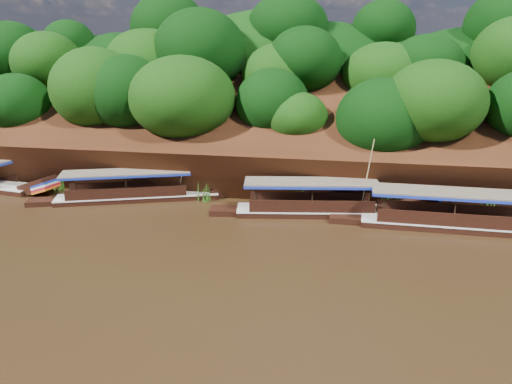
# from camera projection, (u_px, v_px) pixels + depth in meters

# --- Properties ---
(ground) EXTENTS (160.00, 160.00, 0.00)m
(ground) POSITION_uv_depth(u_px,v_px,m) (277.00, 253.00, 28.16)
(ground) COLOR black
(ground) RESTS_ON ground
(riverbank) EXTENTS (120.00, 30.06, 19.40)m
(riverbank) POSITION_uv_depth(u_px,v_px,m) (314.00, 146.00, 49.02)
(riverbank) COLOR #32170B
(riverbank) RESTS_ON ground
(boat_0) EXTENTS (15.21, 2.88, 6.79)m
(boat_0) POSITION_uv_depth(u_px,v_px,m) (477.00, 222.00, 31.59)
(boat_0) COLOR black
(boat_0) RESTS_ON ground
(boat_1) EXTENTS (13.98, 4.28, 5.92)m
(boat_1) POSITION_uv_depth(u_px,v_px,m) (331.00, 207.00, 34.57)
(boat_1) COLOR black
(boat_1) RESTS_ON ground
(boat_2) EXTENTS (14.04, 6.87, 6.16)m
(boat_2) POSITION_uv_depth(u_px,v_px,m) (148.00, 193.00, 38.07)
(boat_2) COLOR black
(boat_2) RESTS_ON ground
(reeds) EXTENTS (50.30, 2.27, 2.07)m
(reeds) POSITION_uv_depth(u_px,v_px,m) (268.00, 192.00, 37.15)
(reeds) COLOR #295916
(reeds) RESTS_ON ground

